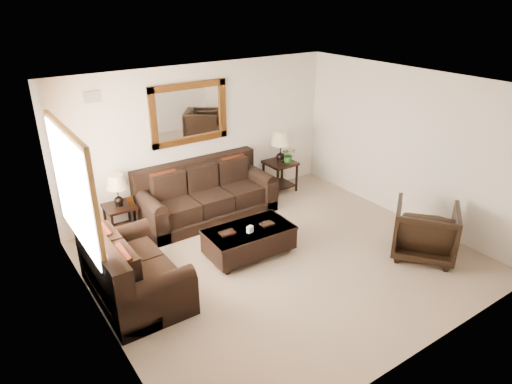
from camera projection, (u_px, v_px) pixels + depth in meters
room at (284, 180)px, 6.62m from camera, size 5.51×5.01×2.71m
window at (74, 189)px, 5.82m from camera, size 0.07×1.96×1.66m
mirror at (189, 113)px, 8.14m from camera, size 1.50×0.06×1.10m
air_vent at (92, 97)px, 7.09m from camera, size 0.25×0.02×0.18m
sofa at (205, 197)px, 8.41m from camera, size 2.46×1.06×1.01m
loveseat at (130, 274)px, 6.18m from camera, size 1.04×1.75×0.99m
end_table_left at (118, 196)px, 7.62m from camera, size 0.50×0.50×1.10m
end_table_right at (280, 153)px, 9.30m from camera, size 0.58×0.58×1.27m
coffee_table at (249, 239)px, 7.18m from camera, size 1.40×0.79×0.58m
armchair at (425, 228)px, 7.11m from camera, size 1.24×1.25×0.95m
potted_plant at (288, 156)px, 9.31m from camera, size 0.35×0.37×0.25m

